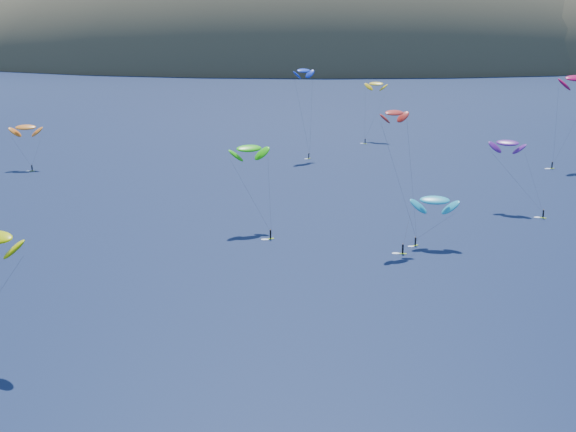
% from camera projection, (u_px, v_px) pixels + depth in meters
% --- Properties ---
extents(island, '(730.00, 300.00, 210.00)m').
position_uv_depth(island, '(343.00, 72.00, 617.24)').
color(island, '#3D3526').
rests_on(island, ground).
extents(kitesurfer_1, '(9.34, 8.00, 14.16)m').
position_uv_depth(kitesurfer_1, '(26.00, 127.00, 228.47)').
color(kitesurfer_1, '#A5D417').
rests_on(kitesurfer_1, ground).
extents(kitesurfer_3, '(10.32, 14.17, 19.36)m').
position_uv_depth(kitesurfer_3, '(249.00, 149.00, 169.46)').
color(kitesurfer_3, '#A5D417').
rests_on(kitesurfer_3, ground).
extents(kitesurfer_4, '(8.00, 9.62, 28.12)m').
position_uv_depth(kitesurfer_4, '(304.00, 71.00, 241.92)').
color(kitesurfer_4, '#A5D417').
rests_on(kitesurfer_4, ground).
extents(kitesurfer_5, '(12.39, 9.26, 11.69)m').
position_uv_depth(kitesurfer_5, '(435.00, 200.00, 158.43)').
color(kitesurfer_5, '#A5D417').
rests_on(kitesurfer_5, ground).
extents(kitesurfer_6, '(11.81, 13.47, 17.56)m').
position_uv_depth(kitesurfer_6, '(508.00, 143.00, 184.67)').
color(kitesurfer_6, '#A5D417').
rests_on(kitesurfer_6, ground).
extents(kitesurfer_9, '(8.87, 8.00, 27.83)m').
position_uv_depth(kitesurfer_9, '(394.00, 113.00, 157.25)').
color(kitesurfer_9, '#A5D417').
rests_on(kitesurfer_9, ground).
extents(kitesurfer_11, '(9.18, 14.65, 20.93)m').
position_uv_depth(kitesurfer_11, '(376.00, 84.00, 273.01)').
color(kitesurfer_11, '#A5D417').
rests_on(kitesurfer_11, ground).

